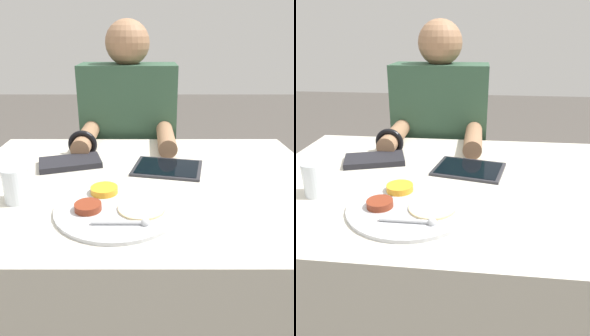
# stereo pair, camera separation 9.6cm
# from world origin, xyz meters

# --- Properties ---
(dining_table) EXTENTS (1.15, 0.84, 0.78)m
(dining_table) POSITION_xyz_m (0.00, 0.00, 0.39)
(dining_table) COLOR beige
(dining_table) RESTS_ON ground_plane
(thali_tray) EXTENTS (0.33, 0.33, 0.03)m
(thali_tray) POSITION_xyz_m (-0.07, -0.18, 0.79)
(thali_tray) COLOR #B7BABF
(thali_tray) RESTS_ON dining_table
(red_notebook) EXTENTS (0.23, 0.18, 0.02)m
(red_notebook) POSITION_xyz_m (-0.25, 0.12, 0.79)
(red_notebook) COLOR silver
(red_notebook) RESTS_ON dining_table
(tablet_device) EXTENTS (0.25, 0.21, 0.01)m
(tablet_device) POSITION_xyz_m (0.08, 0.09, 0.78)
(tablet_device) COLOR #28282D
(tablet_device) RESTS_ON dining_table
(person_diner) EXTENTS (0.43, 0.49, 1.26)m
(person_diner) POSITION_xyz_m (-0.07, 0.55, 0.59)
(person_diner) COLOR black
(person_diner) RESTS_ON ground_plane
(drinking_glass) EXTENTS (0.07, 0.07, 0.10)m
(drinking_glass) POSITION_xyz_m (-0.34, -0.14, 0.83)
(drinking_glass) COLOR silver
(drinking_glass) RESTS_ON dining_table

